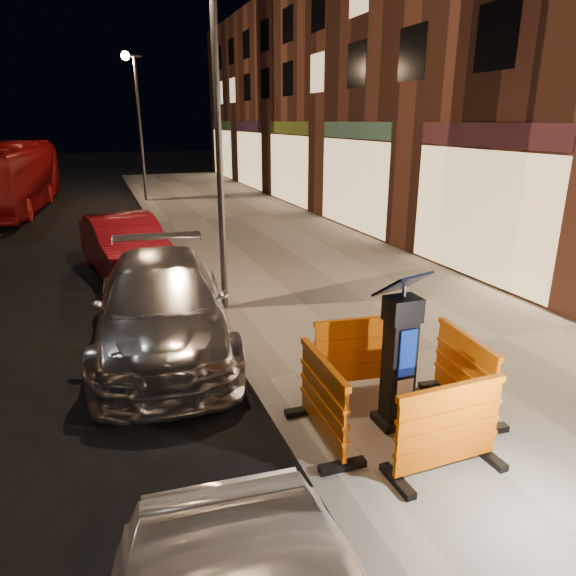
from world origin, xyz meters
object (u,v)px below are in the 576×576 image
object	(u,v)px
car_red	(129,274)
barrier_bldgside	(464,372)
bus_doubledecker	(14,212)
barrier_back	(359,353)
car_silver	(166,347)
parking_kiosk	(399,355)
barrier_front	(448,429)
barrier_kerbside	(323,400)

from	to	relation	value
car_red	barrier_bldgside	bearing A→B (deg)	-76.36
bus_doubledecker	barrier_back	bearing A→B (deg)	-65.71
car_red	car_silver	bearing A→B (deg)	-96.05
barrier_back	car_silver	xyz separation A→B (m)	(-2.24, 2.54, -0.65)
parking_kiosk	car_silver	xyz separation A→B (m)	(-2.24, 3.49, -1.04)
barrier_back	car_silver	size ratio (longest dim) A/B	0.25
barrier_front	barrier_kerbside	xyz separation A→B (m)	(-0.95, 0.95, 0.00)
barrier_bldgside	car_silver	world-z (taller)	barrier_bldgside
car_silver	car_red	distance (m)	4.67
barrier_back	car_red	xyz separation A→B (m)	(-2.52, 7.21, -0.65)
barrier_kerbside	car_silver	distance (m)	3.78
parking_kiosk	barrier_front	distance (m)	1.03
barrier_bldgside	car_red	xyz separation A→B (m)	(-3.47, 8.16, -0.65)
barrier_kerbside	car_red	size ratio (longest dim) A/B	0.30
barrier_back	bus_doubledecker	xyz separation A→B (m)	(-6.32, 18.28, -0.65)
barrier_front	barrier_kerbside	bearing A→B (deg)	133.97
parking_kiosk	barrier_bldgside	size ratio (longest dim) A/B	1.40
car_silver	bus_doubledecker	bearing A→B (deg)	110.38
car_silver	bus_doubledecker	xyz separation A→B (m)	(-4.07, 15.74, 0.00)
barrier_front	barrier_bldgside	world-z (taller)	same
barrier_front	bus_doubledecker	bearing A→B (deg)	106.34
barrier_back	barrier_front	bearing A→B (deg)	-83.03
barrier_kerbside	parking_kiosk	bearing A→B (deg)	-88.03
barrier_bldgside	barrier_kerbside	bearing A→B (deg)	95.97
barrier_front	bus_doubledecker	distance (m)	21.16
barrier_front	barrier_kerbside	distance (m)	1.34
barrier_kerbside	bus_doubledecker	world-z (taller)	bus_doubledecker
bus_doubledecker	car_red	bearing A→B (deg)	-65.85
barrier_bldgside	bus_doubledecker	bearing A→B (deg)	26.66
barrier_front	bus_doubledecker	xyz separation A→B (m)	(-6.32, 20.18, -0.65)
car_silver	car_red	size ratio (longest dim) A/B	1.18
barrier_back	barrier_kerbside	distance (m)	1.34
barrier_front	car_silver	bearing A→B (deg)	115.77
barrier_bldgside	bus_doubledecker	distance (m)	20.57
parking_kiosk	barrier_kerbside	world-z (taller)	parking_kiosk
car_silver	barrier_back	bearing A→B (deg)	-42.68
barrier_bldgside	bus_doubledecker	xyz separation A→B (m)	(-7.27, 19.23, -0.65)
barrier_kerbside	barrier_bldgside	distance (m)	1.90
barrier_kerbside	car_silver	world-z (taller)	barrier_kerbside
barrier_kerbside	car_red	xyz separation A→B (m)	(-1.57, 8.16, -0.65)
parking_kiosk	barrier_back	world-z (taller)	parking_kiosk
car_red	bus_doubledecker	world-z (taller)	bus_doubledecker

